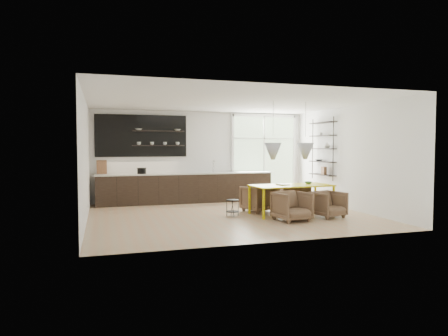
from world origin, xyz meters
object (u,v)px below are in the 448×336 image
at_px(armchair_front_right, 328,204).
at_px(dining_table, 291,187).
at_px(wire_stool, 233,206).
at_px(armchair_front_left, 292,206).
at_px(armchair_back_right, 294,196).
at_px(armchair_back_left, 259,199).

bearing_deg(armchair_front_right, dining_table, 120.58).
bearing_deg(wire_stool, armchair_front_left, -42.31).
xyz_separation_m(armchair_front_right, wire_stool, (-2.22, 0.86, -0.06)).
distance_m(armchair_back_right, armchair_front_left, 1.81).
relative_size(armchair_back_right, wire_stool, 1.90).
height_order(dining_table, armchair_front_left, dining_table).
xyz_separation_m(armchair_back_right, armchair_front_left, (-0.87, -1.59, -0.01)).
xyz_separation_m(armchair_back_right, wire_stool, (-2.01, -0.55, -0.09)).
bearing_deg(armchair_back_left, armchair_front_left, 81.47).
bearing_deg(armchair_back_right, wire_stool, 30.63).
xyz_separation_m(armchair_back_left, armchair_back_right, (1.12, 0.09, 0.01)).
bearing_deg(wire_stool, dining_table, -6.36).
height_order(armchair_front_right, wire_stool, armchair_front_right).
xyz_separation_m(armchair_front_left, armchair_front_right, (1.08, 0.17, -0.02)).
distance_m(armchair_front_right, wire_stool, 2.39).
height_order(armchair_front_left, armchair_front_right, armchair_front_left).
bearing_deg(wire_stool, armchair_back_right, 15.27).
xyz_separation_m(armchair_back_left, wire_stool, (-0.89, -0.46, -0.08)).
distance_m(armchair_back_left, armchair_front_left, 1.52).
relative_size(armchair_front_left, armchair_front_right, 1.07).
bearing_deg(armchair_front_left, armchair_back_left, 90.02).
relative_size(dining_table, armchair_back_right, 2.70).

